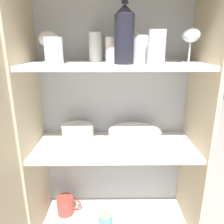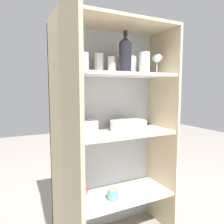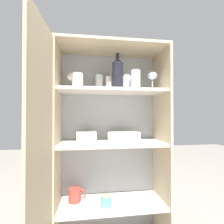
{
  "view_description": "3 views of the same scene",
  "coord_description": "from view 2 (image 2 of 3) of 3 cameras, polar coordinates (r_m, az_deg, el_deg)",
  "views": [
    {
      "loc": [
        -0.02,
        -0.81,
        1.23
      ],
      "look_at": [
        -0.01,
        0.2,
        0.91
      ],
      "focal_mm": 35.0,
      "sensor_mm": 36.0,
      "label": 1
    },
    {
      "loc": [
        -0.67,
        -1.12,
        1.05
      ],
      "look_at": [
        -0.03,
        0.15,
        0.89
      ],
      "focal_mm": 35.0,
      "sensor_mm": 36.0,
      "label": 2
    },
    {
      "loc": [
        -0.19,
        -1.14,
        0.96
      ],
      "look_at": [
        0.0,
        0.17,
        0.98
      ],
      "focal_mm": 28.0,
      "sensor_mm": 36.0,
      "label": 3
    }
  ],
  "objects": [
    {
      "name": "cupboard_back_panel",
      "position": [
        1.63,
        -1.74,
        -5.14
      ],
      "size": [
        0.8,
        0.02,
        1.45
      ],
      "primitive_type": "cube",
      "color": "#B2B7BC",
      "rests_on": "ground_plane"
    },
    {
      "name": "cupboard_side_left",
      "position": [
        1.35,
        -14.11,
        -7.69
      ],
      "size": [
        0.02,
        0.35,
        1.45
      ],
      "primitive_type": "cube",
      "color": "#CCB793",
      "rests_on": "ground_plane"
    },
    {
      "name": "cupboard_side_right",
      "position": [
        1.69,
        12.9,
        -4.85
      ],
      "size": [
        0.02,
        0.35,
        1.45
      ],
      "primitive_type": "cube",
      "color": "#CCB793",
      "rests_on": "ground_plane"
    },
    {
      "name": "cupboard_top_panel",
      "position": [
        1.5,
        1.05,
        22.23
      ],
      "size": [
        0.8,
        0.35,
        0.02
      ],
      "primitive_type": "cube",
      "color": "#CCB793",
      "rests_on": "cupboard_side_left"
    },
    {
      "name": "shelf_board_lower",
      "position": [
        1.63,
        0.96,
        -21.14
      ],
      "size": [
        0.77,
        0.32,
        0.02
      ],
      "primitive_type": "cube",
      "color": "silver"
    },
    {
      "name": "shelf_board_middle",
      "position": [
        1.48,
        0.99,
        -5.58
      ],
      "size": [
        0.77,
        0.32,
        0.02
      ],
      "primitive_type": "cube",
      "color": "silver"
    },
    {
      "name": "shelf_board_upper",
      "position": [
        1.45,
        1.02,
        9.75
      ],
      "size": [
        0.77,
        0.32,
        0.02
      ],
      "primitive_type": "cube",
      "color": "silver"
    },
    {
      "name": "cupboard_door",
      "position": [
        0.99,
        -10.62,
        -12.66
      ],
      "size": [
        0.04,
        0.4,
        1.45
      ],
      "color": "tan",
      "rests_on": "ground_plane"
    },
    {
      "name": "tumbler_glass_0",
      "position": [
        1.49,
        -3.44,
        12.53
      ],
      "size": [
        0.06,
        0.06,
        0.13
      ],
      "color": "white",
      "rests_on": "shelf_board_upper"
    },
    {
      "name": "tumbler_glass_1",
      "position": [
        1.47,
        0.11,
        12.16
      ],
      "size": [
        0.06,
        0.06,
        0.11
      ],
      "color": "silver",
      "rests_on": "shelf_board_upper"
    },
    {
      "name": "tumbler_glass_2",
      "position": [
        1.31,
        -7.79,
        12.83
      ],
      "size": [
        0.07,
        0.07,
        0.1
      ],
      "color": "white",
      "rests_on": "shelf_board_upper"
    },
    {
      "name": "tumbler_glass_3",
      "position": [
        1.45,
        8.5,
        12.64
      ],
      "size": [
        0.07,
        0.07,
        0.13
      ],
      "color": "white",
      "rests_on": "shelf_board_upper"
    },
    {
      "name": "tumbler_glass_4",
      "position": [
        1.51,
        4.79,
        12.13
      ],
      "size": [
        0.08,
        0.08,
        0.11
      ],
      "color": "white",
      "rests_on": "shelf_board_upper"
    },
    {
      "name": "wine_glass_0",
      "position": [
        1.38,
        -10.54,
        14.2
      ],
      "size": [
        0.09,
        0.09,
        0.13
      ],
      "color": "silver",
      "rests_on": "shelf_board_upper"
    },
    {
      "name": "wine_glass_1",
      "position": [
        1.6,
        11.66,
        13.39
      ],
      "size": [
        0.07,
        0.07,
        0.14
      ],
      "color": "white",
      "rests_on": "shelf_board_upper"
    },
    {
      "name": "wine_glass_2",
      "position": [
        1.59,
        2.23,
        13.46
      ],
      "size": [
        0.07,
        0.07,
        0.14
      ],
      "color": "white",
      "rests_on": "shelf_board_upper"
    },
    {
      "name": "wine_bottle",
      "position": [
        1.43,
        3.48,
        14.79
      ],
      "size": [
        0.08,
        0.08,
        0.26
      ],
      "color": "black",
      "rests_on": "shelf_board_upper"
    },
    {
      "name": "plate_stack_white",
      "position": [
        1.51,
        4.26,
        -3.54
      ],
      "size": [
        0.25,
        0.25,
        0.07
      ],
      "color": "white",
      "rests_on": "shelf_board_middle"
    },
    {
      "name": "mixing_bowl_large",
      "position": [
        1.45,
        -6.71,
        -3.77
      ],
      "size": [
        0.16,
        0.16,
        0.08
      ],
      "color": "silver",
      "rests_on": "shelf_board_middle"
    },
    {
      "name": "coffee_mug_primary",
      "position": [
        1.55,
        -9.44,
        -20.27
      ],
      "size": [
        0.13,
        0.09,
        0.1
      ],
      "color": "#BC3D33",
      "rests_on": "shelf_board_lower"
    },
    {
      "name": "storage_jar",
      "position": [
        1.54,
        0.21,
        -20.72
      ],
      "size": [
        0.07,
        0.07,
        0.08
      ],
      "color": "#5BA3A8",
      "rests_on": "shelf_board_lower"
    },
    {
      "name": "serving_spoon",
      "position": [
        1.78,
        8.11,
        -18.14
      ],
      "size": [
        0.19,
        0.05,
        0.01
      ],
      "color": "silver",
      "rests_on": "shelf_board_lower"
    }
  ]
}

